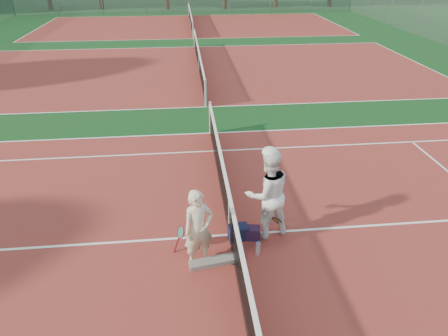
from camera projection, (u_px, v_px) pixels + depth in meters
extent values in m
plane|color=#0F3815|center=(229.00, 235.00, 8.67)|extent=(130.00, 130.00, 0.00)
cube|color=maroon|center=(229.00, 235.00, 8.66)|extent=(23.77, 10.97, 0.01)
cube|color=maroon|center=(199.00, 70.00, 20.42)|extent=(23.77, 10.97, 0.01)
cube|color=maroon|center=(191.00, 25.00, 32.17)|extent=(23.77, 10.97, 0.01)
imported|color=beige|center=(199.00, 229.00, 7.52)|extent=(0.70, 0.59, 1.64)
imported|color=white|center=(267.00, 194.00, 8.26)|extent=(1.13, 0.97, 2.01)
cube|color=black|center=(238.00, 232.00, 8.49)|extent=(0.44, 0.32, 0.32)
cube|color=black|center=(252.00, 233.00, 8.51)|extent=(0.38, 0.29, 0.28)
cube|color=slate|center=(215.00, 261.00, 7.86)|extent=(1.02, 0.39, 0.11)
cylinder|color=silver|center=(258.00, 249.00, 8.04)|extent=(0.09, 0.09, 0.30)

